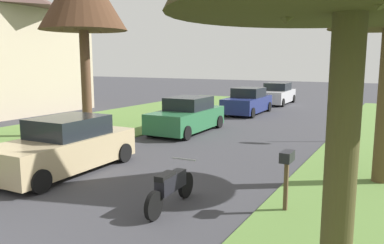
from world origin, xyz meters
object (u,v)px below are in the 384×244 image
(stop_sign_far, at_px, (346,87))
(parked_sedan_silver, at_px, (277,94))
(parked_sedan_green, at_px, (187,116))
(curbside_mailbox, at_px, (287,164))
(parked_sedan_navy, at_px, (248,102))
(parked_sedan_tan, at_px, (65,147))
(parked_motorcycle, at_px, (171,187))

(stop_sign_far, relative_size, parked_sedan_silver, 0.67)
(stop_sign_far, distance_m, parked_sedan_green, 6.75)
(parked_sedan_green, relative_size, parked_sedan_silver, 1.00)
(curbside_mailbox, bearing_deg, parked_sedan_navy, 113.87)
(stop_sign_far, xyz_separation_m, parked_sedan_tan, (-6.44, -8.34, -1.47))
(parked_sedan_tan, height_order, parked_sedan_navy, same)
(parked_sedan_green, relative_size, parked_motorcycle, 2.17)
(parked_sedan_silver, relative_size, parked_motorcycle, 2.17)
(curbside_mailbox, bearing_deg, stop_sign_far, 90.02)
(parked_sedan_tan, relative_size, parked_sedan_navy, 1.00)
(parked_sedan_silver, bearing_deg, parked_sedan_tan, -90.27)
(parked_sedan_green, xyz_separation_m, parked_motorcycle, (4.25, -8.14, -0.24))
(stop_sign_far, height_order, parked_sedan_tan, stop_sign_far)
(parked_sedan_green, bearing_deg, parked_sedan_navy, 88.60)
(parked_sedan_silver, xyz_separation_m, curbside_mailbox, (6.34, -20.43, 0.33))
(parked_sedan_navy, relative_size, parked_sedan_silver, 1.00)
(parked_sedan_silver, bearing_deg, curbside_mailbox, -72.75)
(parked_sedan_navy, height_order, curbside_mailbox, parked_sedan_navy)
(parked_sedan_silver, height_order, curbside_mailbox, parked_sedan_silver)
(parked_sedan_navy, relative_size, parked_motorcycle, 2.17)
(parked_motorcycle, height_order, curbside_mailbox, curbside_mailbox)
(parked_sedan_tan, xyz_separation_m, parked_motorcycle, (4.20, -0.94, -0.24))
(stop_sign_far, relative_size, curbside_mailbox, 2.33)
(parked_sedan_silver, bearing_deg, parked_sedan_navy, -89.76)
(parked_sedan_navy, bearing_deg, parked_motorcycle, -75.06)
(parked_sedan_tan, xyz_separation_m, curbside_mailbox, (6.44, 0.05, 0.33))
(parked_sedan_navy, height_order, parked_sedan_silver, same)
(stop_sign_far, bearing_deg, parked_sedan_navy, 136.50)
(stop_sign_far, xyz_separation_m, parked_sedan_navy, (-6.32, 5.99, -1.47))
(parked_sedan_green, distance_m, parked_sedan_silver, 13.29)
(parked_motorcycle, bearing_deg, parked_sedan_tan, 167.39)
(stop_sign_far, height_order, parked_motorcycle, stop_sign_far)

